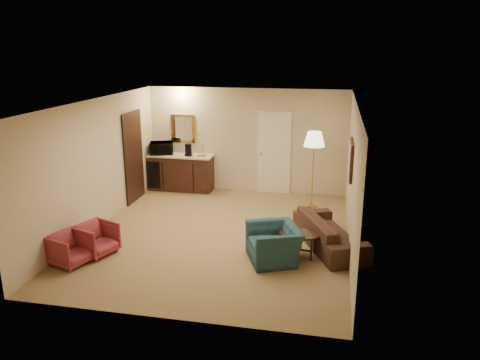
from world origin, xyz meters
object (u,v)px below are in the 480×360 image
object	(u,v)px
microwave	(162,147)
teal_armchair	(274,238)
rose_chair_far	(70,247)
rose_chair_near	(96,237)
coffee_maker	(188,150)
waste_bin	(207,187)
floor_lamp	(313,170)
sofa	(330,227)
wetbar_cabinet	(181,172)
coffee_table	(300,244)

from	to	relation	value
microwave	teal_armchair	bearing A→B (deg)	-65.33
rose_chair_far	rose_chair_near	bearing A→B (deg)	-9.23
microwave	coffee_maker	distance (m)	0.73
teal_armchair	microwave	xyz separation A→B (m)	(-3.36, 3.61, 0.70)
teal_armchair	waste_bin	bearing A→B (deg)	-171.15
waste_bin	coffee_maker	xyz separation A→B (m)	(-0.47, 0.00, 0.94)
rose_chair_near	floor_lamp	world-z (taller)	floor_lamp
rose_chair_near	floor_lamp	bearing A→B (deg)	-27.14
sofa	teal_armchair	size ratio (longest dim) A/B	2.08
wetbar_cabinet	floor_lamp	xyz separation A→B (m)	(3.36, -0.74, 0.43)
waste_bin	floor_lamp	bearing A→B (deg)	-14.03
coffee_table	microwave	world-z (taller)	microwave
sofa	floor_lamp	bearing A→B (deg)	-12.29
teal_armchair	coffee_table	size ratio (longest dim) A/B	1.28
rose_chair_far	coffee_maker	distance (m)	4.52
wetbar_cabinet	coffee_table	bearing A→B (deg)	-45.52
wetbar_cabinet	microwave	world-z (taller)	microwave
coffee_table	coffee_maker	distance (m)	4.57
coffee_table	waste_bin	xyz separation A→B (m)	(-2.59, 3.28, -0.08)
wetbar_cabinet	floor_lamp	bearing A→B (deg)	-12.34
wetbar_cabinet	sofa	distance (m)	4.76
sofa	waste_bin	world-z (taller)	sofa
teal_armchair	coffee_table	xyz separation A→B (m)	(0.43, 0.27, -0.20)
wetbar_cabinet	sofa	bearing A→B (deg)	-36.98
rose_chair_far	microwave	distance (m)	4.52
sofa	microwave	xyz separation A→B (m)	(-4.30, 2.85, 0.73)
coffee_maker	teal_armchair	bearing A→B (deg)	-53.40
teal_armchair	rose_chair_near	world-z (taller)	teal_armchair
wetbar_cabinet	waste_bin	distance (m)	0.78
sofa	teal_armchair	xyz separation A→B (m)	(-0.94, -0.76, 0.03)
rose_chair_near	sofa	bearing A→B (deg)	-53.46
coffee_table	teal_armchair	bearing A→B (deg)	-147.83
rose_chair_near	rose_chair_far	size ratio (longest dim) A/B	1.03
sofa	rose_chair_near	distance (m)	4.22
teal_armchair	waste_bin	world-z (taller)	teal_armchair
floor_lamp	rose_chair_far	bearing A→B (deg)	-136.05
rose_chair_far	waste_bin	bearing A→B (deg)	2.37
teal_armchair	microwave	bearing A→B (deg)	-159.54
rose_chair_far	floor_lamp	bearing A→B (deg)	-28.39
rose_chair_far	microwave	world-z (taller)	microwave
rose_chair_near	waste_bin	xyz separation A→B (m)	(0.97, 3.93, -0.18)
coffee_table	waste_bin	world-z (taller)	coffee_table
sofa	coffee_maker	distance (m)	4.59
waste_bin	rose_chair_far	bearing A→B (deg)	-105.28
rose_chair_near	coffee_maker	world-z (taller)	coffee_maker
sofa	coffee_table	distance (m)	0.73
wetbar_cabinet	microwave	distance (m)	0.82
microwave	floor_lamp	bearing A→B (deg)	-28.94
rose_chair_far	waste_bin	size ratio (longest dim) A/B	2.28
microwave	waste_bin	bearing A→B (deg)	-21.17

